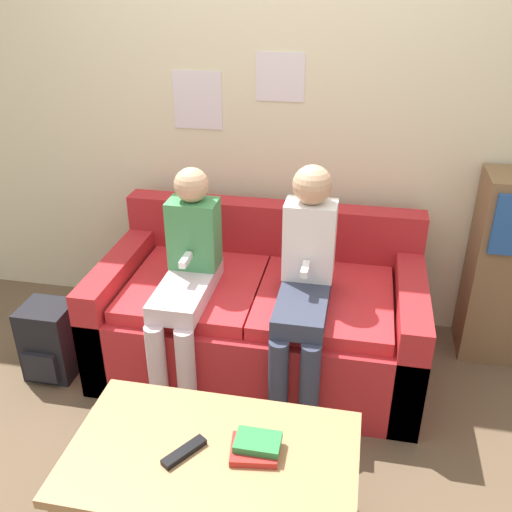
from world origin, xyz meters
TOP-DOWN VIEW (x-y plane):
  - ground_plane at (0.00, 0.00)m, footprint 10.00×10.00m
  - wall_back at (-0.00, 1.10)m, footprint 8.00×0.06m
  - couch at (0.00, 0.56)m, footprint 1.63×0.89m
  - coffee_table at (0.04, -0.57)m, footprint 0.99×0.59m
  - person_left at (-0.32, 0.35)m, footprint 0.24×0.60m
  - person_right at (0.24, 0.36)m, footprint 0.24×0.60m
  - tv_remote at (-0.05, -0.59)m, footprint 0.13×0.16m
  - book_stack at (0.19, -0.53)m, footprint 0.18×0.16m
  - backpack at (-1.05, 0.24)m, footprint 0.25×0.26m

SIDE VIEW (x-z plane):
  - ground_plane at x=0.00m, z-range 0.00..0.00m
  - backpack at x=-1.05m, z-range 0.00..0.40m
  - couch at x=0.00m, z-range -0.11..0.67m
  - coffee_table at x=0.04m, z-range 0.18..0.63m
  - tv_remote at x=-0.05m, z-range 0.45..0.48m
  - book_stack at x=0.19m, z-range 0.45..0.50m
  - person_left at x=-0.32m, z-range 0.07..1.16m
  - person_right at x=0.24m, z-range 0.07..1.22m
  - wall_back at x=0.00m, z-range 0.00..2.60m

